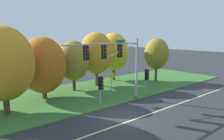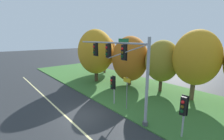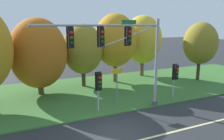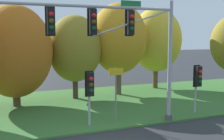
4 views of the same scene
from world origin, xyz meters
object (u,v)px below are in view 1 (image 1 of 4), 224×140
tree_furthest_back (157,54)px  tree_tall_centre (96,53)px  pedestrian_signal_further_along (101,85)px  route_sign_post (111,84)px  pedestrian_signal_near_kerb (147,76)px  traffic_signal_mast (117,58)px  tree_left_of_mast (3,64)px  tree_mid_verge (73,61)px  tree_right_far (114,52)px  tree_behind_signpost (43,65)px

tree_furthest_back → tree_tall_centre: bearing=160.9°
pedestrian_signal_further_along → route_sign_post: route_sign_post is taller
pedestrian_signal_near_kerb → pedestrian_signal_further_along: 6.79m
traffic_signal_mast → tree_left_of_mast: size_ratio=1.16×
tree_left_of_mast → pedestrian_signal_near_kerb: bearing=-13.2°
pedestrian_signal_further_along → tree_furthest_back: 14.23m
pedestrian_signal_near_kerb → tree_left_of_mast: bearing=166.8°
tree_mid_verge → tree_furthest_back: bearing=-12.9°
pedestrian_signal_near_kerb → tree_right_far: size_ratio=0.41×
tree_mid_verge → route_sign_post: bearing=-84.9°
pedestrian_signal_near_kerb → tree_furthest_back: 8.06m
traffic_signal_mast → tree_mid_verge: 7.56m
tree_behind_signpost → tree_tall_centre: tree_tall_centre is taller
route_sign_post → tree_furthest_back: (11.92, 3.71, 2.20)m
tree_left_of_mast → tree_behind_signpost: tree_left_of_mast is taller
tree_mid_verge → tree_tall_centre: 3.72m
route_sign_post → tree_right_far: bearing=48.3°
tree_tall_centre → tree_furthest_back: bearing=-19.1°
tree_furthest_back → pedestrian_signal_further_along: bearing=-163.4°
tree_left_of_mast → tree_tall_centre: 12.96m
traffic_signal_mast → pedestrian_signal_near_kerb: traffic_signal_mast is taller
tree_left_of_mast → tree_furthest_back: 21.31m
route_sign_post → tree_mid_verge: 6.86m
pedestrian_signal_further_along → tree_tall_centre: 8.81m
traffic_signal_mast → tree_tall_centre: tree_tall_centre is taller
tree_behind_signpost → tree_right_far: size_ratio=0.93×
tree_behind_signpost → tree_furthest_back: bearing=-6.6°
pedestrian_signal_near_kerb → tree_tall_centre: (-2.17, 7.07, 2.38)m
tree_furthest_back → tree_right_far: bearing=135.6°
pedestrian_signal_further_along → tree_tall_centre: (4.63, 7.10, 2.43)m
traffic_signal_mast → tree_tall_centre: bearing=68.0°
pedestrian_signal_near_kerb → tree_right_far: (2.10, 8.51, 2.26)m
tree_behind_signpost → route_sign_post: bearing=-49.3°
tree_behind_signpost → tree_mid_verge: size_ratio=1.08×
pedestrian_signal_near_kerb → pedestrian_signal_further_along: (-6.79, -0.03, -0.05)m
pedestrian_signal_further_along → tree_mid_verge: 7.18m
pedestrian_signal_further_along → route_sign_post: size_ratio=0.96×
route_sign_post → tree_behind_signpost: tree_behind_signpost is taller
traffic_signal_mast → tree_right_far: (7.37, 9.12, -0.27)m
pedestrian_signal_further_along → route_sign_post: bearing=11.6°
tree_furthest_back → tree_behind_signpost: bearing=173.4°
tree_behind_signpost → tree_tall_centre: 8.04m
route_sign_post → tree_mid_verge: tree_mid_verge is taller
pedestrian_signal_further_along → tree_behind_signpost: 7.00m
tree_behind_signpost → tree_mid_verge: (4.27, 0.94, 0.09)m
tree_right_far → tree_tall_centre: bearing=-161.4°
pedestrian_signal_further_along → tree_right_far: bearing=43.8°
route_sign_post → tree_behind_signpost: (-4.86, 5.64, 1.76)m
pedestrian_signal_further_along → tree_furthest_back: tree_furthest_back is taller
route_sign_post → tree_tall_centre: size_ratio=0.41×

